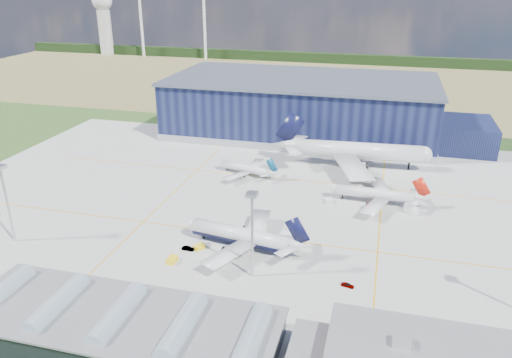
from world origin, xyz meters
name	(u,v)px	position (x,y,z in m)	size (l,w,h in m)	color
ground	(247,219)	(0.00, 0.00, 0.00)	(600.00, 600.00, 0.00)	#2A511E
apron	(255,206)	(0.00, 10.00, 0.03)	(220.00, 160.00, 0.08)	#9F9E9A
farmland	(332,82)	(0.00, 220.00, 0.00)	(600.00, 220.00, 0.01)	olive
treeline	(344,59)	(0.00, 300.00, 4.00)	(600.00, 8.00, 8.00)	black
horizon_dressing	(132,17)	(-191.30, 294.39, 34.20)	(440.20, 18.00, 70.00)	white
hangar	(307,109)	(2.81, 94.80, 11.62)	(145.00, 62.00, 26.10)	#101536
glass_concourse	(135,329)	(-6.45, -60.00, 3.69)	(78.00, 23.00, 8.60)	black
light_mast_west	(5,191)	(-60.00, -30.00, 15.43)	(2.60, 2.60, 23.00)	#B4B7BB
light_mast_center	(252,221)	(10.00, -30.00, 15.43)	(2.60, 2.60, 23.00)	#B4B7BB
airliner_navy	(240,228)	(3.05, -16.82, 6.09)	(37.36, 36.55, 12.18)	silver
airliner_red	(375,188)	(37.40, 22.00, 5.33)	(32.70, 31.98, 10.66)	silver
airliner_widebody	(359,142)	(29.80, 55.00, 10.08)	(61.79, 60.45, 20.15)	silver
airliner_regional	(245,164)	(-10.66, 35.09, 4.29)	(26.33, 25.76, 8.59)	silver
gse_tug_a	(172,260)	(-12.13, -29.09, 0.70)	(2.04, 3.35, 1.39)	yellow
gse_tug_b	(199,247)	(-7.69, -20.87, 0.63)	(1.93, 2.90, 1.26)	yellow
gse_van_a	(288,237)	(15.17, -10.11, 1.11)	(2.22, 5.09, 2.22)	silver
gse_cart_a	(328,201)	(22.97, 18.32, 0.73)	(2.25, 3.38, 1.46)	silver
gse_van_b	(411,209)	(49.30, 17.79, 1.17)	(2.34, 5.10, 2.34)	silver
gse_cart_b	(341,158)	(22.82, 61.40, 0.57)	(1.76, 2.64, 1.15)	silver
car_a	(348,285)	(33.53, -28.53, 0.54)	(1.29, 3.20, 1.09)	#99999E
car_b	(188,249)	(-10.42, -22.29, 0.57)	(1.20, 3.44, 1.13)	#99999E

